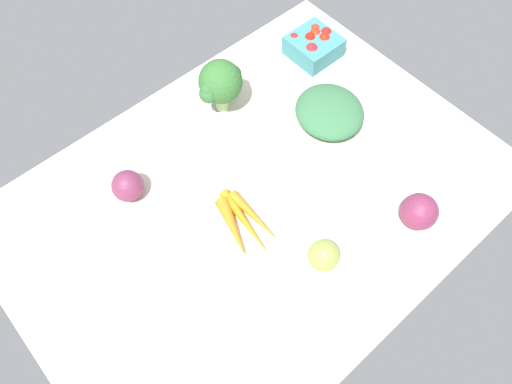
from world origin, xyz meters
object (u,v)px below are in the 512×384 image
object	(u,v)px
berry_basket	(314,45)
red_onion_near_basket	(419,212)
red_onion_center	(128,186)
broccoli_head	(220,83)
leafy_greens_clump	(330,112)
carrot_bunch	(243,223)
heirloom_tomato_green	(323,256)

from	to	relation	value
berry_basket	red_onion_near_basket	distance (cm)	51.35
red_onion_center	broccoli_head	world-z (taller)	broccoli_head
broccoli_head	red_onion_near_basket	xyz separation A→B (cm)	(-10.96, 49.41, -4.92)
leafy_greens_clump	berry_basket	distance (cm)	21.55
broccoli_head	red_onion_near_basket	size ratio (longest dim) A/B	1.83
berry_basket	red_onion_center	distance (cm)	58.60
red_onion_center	broccoli_head	distance (cm)	30.52
broccoli_head	carrot_bunch	size ratio (longest dim) A/B	0.84
leafy_greens_clump	carrot_bunch	size ratio (longest dim) A/B	0.99
broccoli_head	heirloom_tomato_green	bearing A→B (deg)	76.90
berry_basket	red_onion_center	xyz separation A→B (cm)	(58.46, 3.98, 0.42)
leafy_greens_clump	broccoli_head	xyz separation A→B (cm)	(16.51, -18.95, 5.84)
red_onion_center	leafy_greens_clump	bearing A→B (deg)	163.48
leafy_greens_clump	berry_basket	bearing A→B (deg)	-125.04
red_onion_center	heirloom_tomato_green	bearing A→B (deg)	117.16
leafy_greens_clump	berry_basket	world-z (taller)	berry_basket
red_onion_near_basket	carrot_bunch	distance (cm)	35.68
berry_basket	heirloom_tomato_green	distance (cm)	57.28
berry_basket	broccoli_head	distance (cm)	29.49
broccoli_head	carrot_bunch	world-z (taller)	broccoli_head
red_onion_center	broccoli_head	xyz separation A→B (cm)	(-29.58, -5.28, 5.36)
red_onion_center	carrot_bunch	size ratio (longest dim) A/B	0.40
leafy_greens_clump	heirloom_tomato_green	bearing A→B (deg)	42.48
berry_basket	red_onion_near_basket	bearing A→B (deg)	69.56
carrot_bunch	red_onion_center	bearing A→B (deg)	-59.09
red_onion_center	heirloom_tomato_green	xyz separation A→B (cm)	(-19.50, 38.01, -0.22)
red_onion_center	berry_basket	bearing A→B (deg)	-176.11
broccoli_head	heirloom_tomato_green	xyz separation A→B (cm)	(10.08, 43.29, -5.58)
broccoli_head	red_onion_near_basket	bearing A→B (deg)	102.50
broccoli_head	red_onion_near_basket	distance (cm)	50.85
red_onion_center	broccoli_head	size ratio (longest dim) A/B	0.48
berry_basket	broccoli_head	world-z (taller)	broccoli_head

